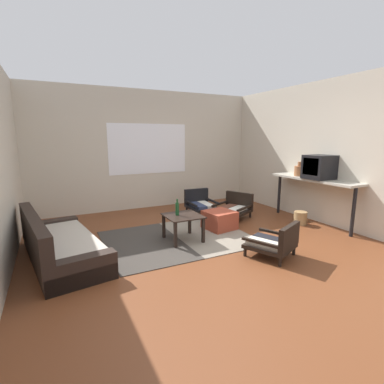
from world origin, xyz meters
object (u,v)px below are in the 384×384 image
(coffee_table, at_px, (183,220))
(armchair_corner, at_px, (234,207))
(crt_television, at_px, (320,167))
(wicker_basket, at_px, (300,218))
(couch, at_px, (58,246))
(glass_bottle, at_px, (177,209))
(ottoman_orange, at_px, (219,220))
(armchair_by_window, at_px, (200,203))
(clay_vase, at_px, (300,170))
(armchair_striped_foreground, at_px, (275,242))
(console_shelf, at_px, (313,183))

(coffee_table, distance_m, armchair_corner, 1.71)
(crt_television, relative_size, wicker_basket, 2.02)
(couch, height_order, coffee_table, couch)
(coffee_table, relative_size, glass_bottle, 2.16)
(couch, relative_size, ottoman_orange, 4.15)
(armchair_by_window, bearing_deg, coffee_table, -127.88)
(ottoman_orange, relative_size, crt_television, 0.99)
(couch, relative_size, crt_television, 4.10)
(armchair_corner, bearing_deg, crt_television, -46.09)
(armchair_corner, height_order, clay_vase, clay_vase)
(coffee_table, relative_size, ottoman_orange, 1.15)
(couch, height_order, armchair_striped_foreground, couch)
(console_shelf, xyz_separation_m, glass_bottle, (-2.69, 0.28, -0.27))
(glass_bottle, bearing_deg, armchair_by_window, 48.92)
(ottoman_orange, height_order, console_shelf, console_shelf)
(clay_vase, distance_m, wicker_basket, 0.95)
(wicker_basket, bearing_deg, armchair_striped_foreground, -148.01)
(coffee_table, height_order, clay_vase, clay_vase)
(armchair_by_window, distance_m, wicker_basket, 2.04)
(coffee_table, height_order, armchair_corner, armchair_corner)
(coffee_table, bearing_deg, console_shelf, -5.19)
(armchair_by_window, xyz_separation_m, armchair_corner, (0.53, -0.52, -0.03))
(glass_bottle, bearing_deg, clay_vase, 1.06)
(armchair_by_window, relative_size, crt_television, 1.25)
(armchair_by_window, height_order, ottoman_orange, armchair_by_window)
(wicker_basket, bearing_deg, console_shelf, -5.86)
(console_shelf, bearing_deg, coffee_table, 174.81)
(armchair_striped_foreground, distance_m, wicker_basket, 1.78)
(armchair_striped_foreground, bearing_deg, coffee_table, 127.00)
(couch, xyz_separation_m, armchair_striped_foreground, (2.70, -1.23, 0.02))
(crt_television, height_order, wicker_basket, crt_television)
(glass_bottle, xyz_separation_m, wicker_basket, (2.46, -0.26, -0.41))
(couch, bearing_deg, crt_television, -5.70)
(crt_television, bearing_deg, console_shelf, 88.61)
(clay_vase, height_order, glass_bottle, clay_vase)
(ottoman_orange, xyz_separation_m, crt_television, (1.78, -0.60, 0.94))
(armchair_striped_foreground, relative_size, wicker_basket, 3.14)
(glass_bottle, bearing_deg, wicker_basket, -6.01)
(armchair_striped_foreground, bearing_deg, armchair_corner, 71.20)
(console_shelf, height_order, clay_vase, clay_vase)
(armchair_corner, bearing_deg, armchair_striped_foreground, -108.80)
(armchair_corner, bearing_deg, console_shelf, -42.50)
(glass_bottle, bearing_deg, ottoman_orange, 11.54)
(armchair_striped_foreground, bearing_deg, console_shelf, 27.84)
(clay_vase, relative_size, glass_bottle, 1.07)
(console_shelf, height_order, glass_bottle, console_shelf)
(armchair_striped_foreground, height_order, armchair_corner, armchair_striped_foreground)
(armchair_striped_foreground, distance_m, clay_vase, 2.28)
(console_shelf, bearing_deg, clay_vase, 90.00)
(crt_television, bearing_deg, armchair_striped_foreground, -155.56)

